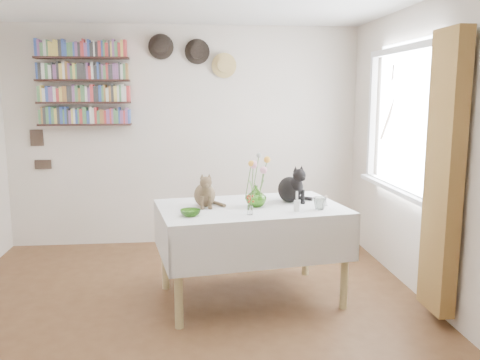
{
  "coord_description": "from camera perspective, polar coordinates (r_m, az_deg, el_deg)",
  "views": [
    {
      "loc": [
        0.02,
        -3.63,
        1.74
      ],
      "look_at": [
        0.44,
        0.38,
        1.05
      ],
      "focal_mm": 38.0,
      "sensor_mm": 36.0,
      "label": 1
    }
  ],
  "objects": [
    {
      "name": "candlestick",
      "position": [
        4.07,
        6.38,
        -2.79
      ],
      "size": [
        0.05,
        0.05,
        0.16
      ],
      "color": "white",
      "rests_on": "dining_table"
    },
    {
      "name": "green_bowl",
      "position": [
        3.92,
        -5.59,
        -3.68
      ],
      "size": [
        0.2,
        0.2,
        0.05
      ],
      "primitive_type": "imported",
      "rotation": [
        0.0,
        0.0,
        0.35
      ],
      "color": "#69B33B",
      "rests_on": "dining_table"
    },
    {
      "name": "berry_jar",
      "position": [
        3.94,
        1.13,
        -2.76
      ],
      "size": [
        0.04,
        0.04,
        0.18
      ],
      "color": "white",
      "rests_on": "dining_table"
    },
    {
      "name": "drinking_glass",
      "position": [
        4.16,
        8.94,
        -2.62
      ],
      "size": [
        0.13,
        0.13,
        0.1
      ],
      "primitive_type": "imported",
      "rotation": [
        0.0,
        0.0,
        -0.24
      ],
      "color": "white",
      "rests_on": "dining_table"
    },
    {
      "name": "wall_hats",
      "position": [
        5.84,
        -5.16,
        13.86
      ],
      "size": [
        0.98,
        0.09,
        0.48
      ],
      "color": "black",
      "rests_on": "room"
    },
    {
      "name": "flower_bouquet",
      "position": [
        4.18,
        1.81,
        1.62
      ],
      "size": [
        0.17,
        0.12,
        0.39
      ],
      "color": "#4C7233",
      "rests_on": "flower_vase"
    },
    {
      "name": "room",
      "position": [
        3.67,
        -6.26,
        1.97
      ],
      "size": [
        4.08,
        4.58,
        2.58
      ],
      "color": "brown",
      "rests_on": "ground"
    },
    {
      "name": "porcelain_figurine",
      "position": [
        4.32,
        9.62,
        -2.35
      ],
      "size": [
        0.05,
        0.05,
        0.09
      ],
      "color": "white",
      "rests_on": "dining_table"
    },
    {
      "name": "tabby_cat",
      "position": [
        4.23,
        -4.0,
        -0.98
      ],
      "size": [
        0.21,
        0.26,
        0.29
      ],
      "primitive_type": null,
      "rotation": [
        0.0,
        0.0,
        0.07
      ],
      "color": "brown",
      "rests_on": "dining_table"
    },
    {
      "name": "curtain",
      "position": [
        4.03,
        21.91,
        0.57
      ],
      "size": [
        0.12,
        0.38,
        2.1
      ],
      "primitive_type": "cube",
      "color": "brown",
      "rests_on": "room"
    },
    {
      "name": "wall_art_plaques",
      "position": [
        6.12,
        -21.6,
        3.26
      ],
      "size": [
        0.21,
        0.02,
        0.44
      ],
      "color": "#38281E",
      "rests_on": "room"
    },
    {
      "name": "bookshelf_unit",
      "position": [
        5.9,
        -17.19,
        10.27
      ],
      "size": [
        1.0,
        0.16,
        0.91
      ],
      "color": "black",
      "rests_on": "room"
    },
    {
      "name": "flower_vase",
      "position": [
        4.21,
        1.81,
        -1.82
      ],
      "size": [
        0.21,
        0.21,
        0.18
      ],
      "primitive_type": "imported",
      "rotation": [
        0.0,
        0.0,
        0.24
      ],
      "color": "#69B33B",
      "rests_on": "dining_table"
    },
    {
      "name": "window",
      "position": [
        4.85,
        17.73,
        5.18
      ],
      "size": [
        0.12,
        1.52,
        1.32
      ],
      "color": "white",
      "rests_on": "room"
    },
    {
      "name": "black_cat",
      "position": [
        4.41,
        5.61,
        -0.3
      ],
      "size": [
        0.33,
        0.36,
        0.33
      ],
      "primitive_type": null,
      "rotation": [
        0.0,
        0.0,
        0.51
      ],
      "color": "black",
      "rests_on": "dining_table"
    },
    {
      "name": "dining_table",
      "position": [
        4.3,
        1.19,
        -5.54
      ],
      "size": [
        1.65,
        1.2,
        0.81
      ],
      "color": "white",
      "rests_on": "room"
    }
  ]
}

